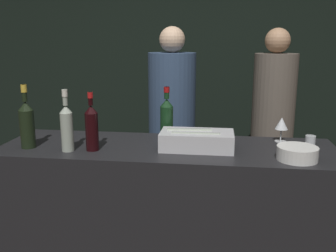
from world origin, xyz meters
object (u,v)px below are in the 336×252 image
champagne_bottle (27,123)px  candle_votive (310,140)px  person_in_hoodie (172,119)px  person_blond_tee (273,117)px  wine_glass (282,124)px  bowl_white (297,153)px  red_wine_bottle_tall (92,126)px  red_wine_bottle_burgundy (167,117)px  ice_bin_with_bottles (196,139)px  white_wine_bottle (67,126)px

champagne_bottle → candle_votive: bearing=9.7°
candle_votive → champagne_bottle: bearing=-170.3°
champagne_bottle → person_in_hoodie: size_ratio=0.22×
person_blond_tee → wine_glass: bearing=-55.4°
bowl_white → red_wine_bottle_tall: size_ratio=0.63×
bowl_white → wine_glass: (-0.03, 0.37, 0.07)m
candle_votive → person_blond_tee: (-0.09, 0.97, -0.06)m
wine_glass → candle_votive: wine_glass is taller
wine_glass → bowl_white: bearing=-85.5°
red_wine_bottle_tall → wine_glass: bearing=16.6°
red_wine_bottle_burgundy → bowl_white: bearing=-23.9°
bowl_white → red_wine_bottle_tall: (-1.15, 0.03, 0.10)m
wine_glass → person_in_hoodie: size_ratio=0.09×
champagne_bottle → person_blond_tee: (1.59, 1.26, -0.18)m
wine_glass → red_wine_bottle_burgundy: red_wine_bottle_burgundy is taller
candle_votive → red_wine_bottle_tall: size_ratio=0.18×
red_wine_bottle_tall → person_in_hoodie: size_ratio=0.20×
bowl_white → candle_votive: (0.14, 0.32, -0.01)m
ice_bin_with_bottles → champagne_bottle: size_ratio=1.13×
candle_votive → ice_bin_with_bottles: bearing=-164.9°
champagne_bottle → white_wine_bottle: bearing=-7.5°
wine_glass → person_in_hoodie: 1.08m
champagne_bottle → person_in_hoodie: person_in_hoodie is taller
red_wine_bottle_burgundy → wine_glass: bearing=2.6°
bowl_white → red_wine_bottle_tall: bearing=178.4°
ice_bin_with_bottles → wine_glass: (0.52, 0.23, 0.06)m
red_wine_bottle_burgundy → red_wine_bottle_tall: 0.50m
white_wine_bottle → ice_bin_with_bottles: bearing=10.4°
bowl_white → champagne_bottle: (-1.54, 0.03, 0.11)m
ice_bin_with_bottles → wine_glass: bearing=24.0°
candle_votive → person_blond_tee: person_blond_tee is taller
wine_glass → person_in_hoodie: person_in_hoodie is taller
wine_glass → red_wine_bottle_burgundy: bearing=-177.4°
wine_glass → candle_votive: 0.19m
red_wine_bottle_burgundy → person_blond_tee: bearing=50.1°
wine_glass → white_wine_bottle: bearing=-163.7°
red_wine_bottle_burgundy → red_wine_bottle_tall: (-0.40, -0.30, -0.00)m
bowl_white → wine_glass: wine_glass is taller
red_wine_bottle_tall → white_wine_bottle: (-0.14, -0.03, 0.01)m
candle_votive → wine_glass: bearing=165.0°
person_in_hoodie → white_wine_bottle: bearing=2.9°
candle_votive → white_wine_bottle: (-1.42, -0.32, 0.12)m
red_wine_bottle_burgundy → person_in_hoodie: person_in_hoodie is taller
wine_glass → red_wine_bottle_tall: (-1.12, -0.33, 0.03)m
bowl_white → white_wine_bottle: 1.29m
ice_bin_with_bottles → person_blond_tee: size_ratio=0.25×
candle_votive → red_wine_bottle_tall: (-1.29, -0.29, 0.11)m
ice_bin_with_bottles → candle_votive: 0.72m
red_wine_bottle_tall → white_wine_bottle: size_ratio=0.95×
ice_bin_with_bottles → white_wine_bottle: (-0.73, -0.13, 0.09)m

